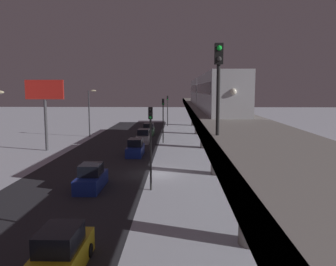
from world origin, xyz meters
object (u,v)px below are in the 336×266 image
(sedan_blue_2, at_px, (135,149))
(traffic_light_mid, at_px, (163,114))
(commercial_billboard, at_px, (45,97))
(traffic_light_near, at_px, (151,136))
(sedan_blue, at_px, (91,179))
(sedan_green, at_px, (148,130))
(subway_train, at_px, (209,91))
(rail_signal, at_px, (218,73))
(sedan_silver, at_px, (144,137))
(sedan_yellow, at_px, (60,256))
(traffic_light_far, at_px, (168,106))

(sedan_blue_2, relative_size, traffic_light_mid, 0.72)
(commercial_billboard, bearing_deg, traffic_light_near, 130.50)
(sedan_blue, bearing_deg, sedan_green, 86.84)
(subway_train, relative_size, traffic_light_mid, 5.76)
(rail_signal, distance_m, sedan_blue_2, 26.71)
(sedan_blue_2, bearing_deg, sedan_silver, 90.00)
(rail_signal, distance_m, traffic_light_near, 12.01)
(rail_signal, height_order, sedan_blue, rail_signal)
(sedan_blue, height_order, commercial_billboard, commercial_billboard)
(sedan_yellow, bearing_deg, traffic_light_far, 87.19)
(subway_train, bearing_deg, sedan_blue_2, 12.32)
(sedan_blue, xyz_separation_m, traffic_light_far, (-4.70, -46.68, 3.40))
(sedan_blue, height_order, traffic_light_near, traffic_light_near)
(sedan_green, bearing_deg, sedan_yellow, -90.00)
(sedan_green, relative_size, sedan_blue_2, 0.97)
(traffic_light_far, bearing_deg, subway_train, 100.61)
(sedan_blue, bearing_deg, sedan_blue_2, 82.59)
(sedan_green, xyz_separation_m, traffic_light_near, (-2.90, 32.92, 3.40))
(sedan_green, relative_size, traffic_light_far, 0.70)
(sedan_silver, xyz_separation_m, sedan_green, (0.00, -8.87, -0.00))
(sedan_blue_2, relative_size, traffic_light_near, 0.72)
(subway_train, xyz_separation_m, traffic_light_near, (5.80, 16.02, -3.28))
(sedan_blue, height_order, sedan_blue_2, same)
(sedan_green, relative_size, traffic_light_near, 0.70)
(sedan_blue_2, distance_m, commercial_billboard, 13.43)
(traffic_light_near, bearing_deg, traffic_light_far, -90.00)
(sedan_green, height_order, traffic_light_near, traffic_light_near)
(sedan_blue_2, relative_size, traffic_light_far, 0.72)
(subway_train, relative_size, traffic_light_near, 5.76)
(sedan_blue, bearing_deg, traffic_light_mid, 78.55)
(sedan_yellow, xyz_separation_m, traffic_light_mid, (-2.90, -35.70, 3.41))
(sedan_blue_2, height_order, traffic_light_far, traffic_light_far)
(sedan_silver, height_order, traffic_light_far, traffic_light_far)
(rail_signal, distance_m, sedan_silver, 36.09)
(sedan_green, distance_m, traffic_light_near, 33.22)
(sedan_green, relative_size, traffic_light_mid, 0.70)
(sedan_yellow, distance_m, sedan_silver, 36.27)
(sedan_blue, distance_m, traffic_light_far, 47.04)
(sedan_silver, height_order, sedan_blue, same)
(sedan_yellow, distance_m, commercial_billboard, 32.05)
(sedan_blue, distance_m, commercial_billboard, 20.34)
(sedan_silver, distance_m, sedan_blue_2, 9.92)
(sedan_blue_2, xyz_separation_m, traffic_light_far, (-2.90, -32.84, 3.40))
(subway_train, relative_size, sedan_green, 8.20)
(subway_train, distance_m, commercial_billboard, 20.37)
(sedan_blue, xyz_separation_m, traffic_light_mid, (-4.70, -23.20, 3.40))
(sedan_yellow, relative_size, sedan_green, 1.03)
(traffic_light_near, relative_size, commercial_billboard, 0.72)
(subway_train, height_order, sedan_silver, subway_train)
(subway_train, distance_m, sedan_blue_2, 11.13)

